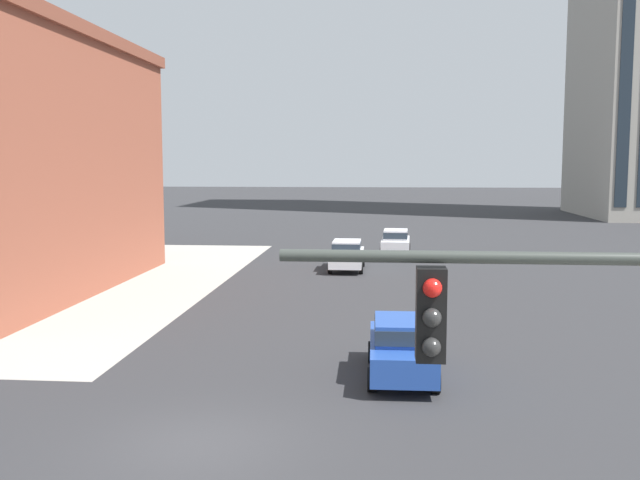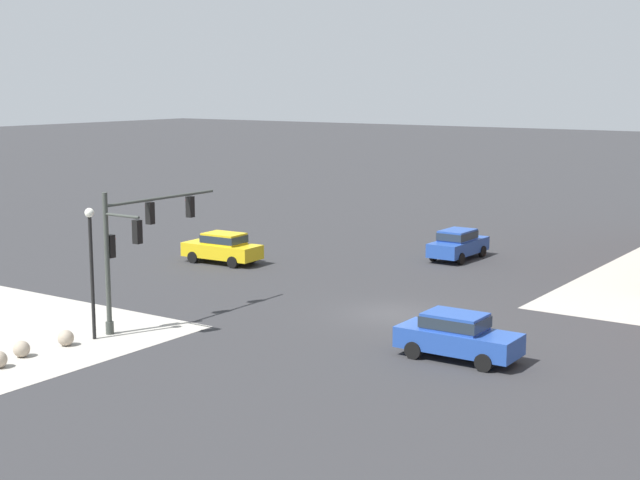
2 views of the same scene
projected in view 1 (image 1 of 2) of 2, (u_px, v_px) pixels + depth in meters
ground_plane at (197, 445)px, 15.15m from camera, size 320.00×320.00×0.00m
car_main_northbound_far at (402, 345)px, 19.82m from camera, size 1.93×4.42×1.68m
car_main_southbound_near at (347, 254)px, 39.65m from camera, size 1.92×4.41×1.68m
car_cross_eastbound at (396, 241)px, 45.95m from camera, size 2.03×4.47×1.68m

